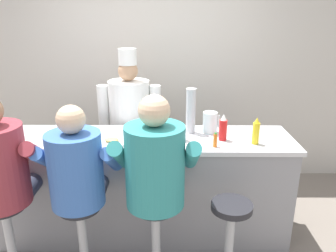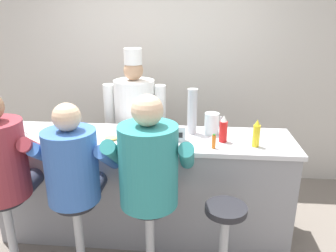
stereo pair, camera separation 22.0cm
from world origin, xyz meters
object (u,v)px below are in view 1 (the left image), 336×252
(breakfast_plate, at_px, (112,142))
(napkin_dispenser_chrome, at_px, (179,133))
(ketchup_bottle_red, at_px, (223,128))
(water_pitcher_clear, at_px, (210,122))
(diner_seated_maroon, at_px, (0,169))
(cook_in_whites_near, at_px, (130,122))
(empty_stool_round, at_px, (230,230))
(cup_stack_steel, at_px, (191,111))
(diner_seated_teal, at_px, (155,169))
(cereal_bowl, at_px, (141,133))
(diner_seated_blue, at_px, (78,173))
(hot_sauce_bottle_orange, at_px, (215,140))
(coffee_mug_white, at_px, (14,139))
(mustard_bottle_yellow, at_px, (256,132))

(breakfast_plate, height_order, napkin_dispenser_chrome, napkin_dispenser_chrome)
(ketchup_bottle_red, height_order, napkin_dispenser_chrome, ketchup_bottle_red)
(ketchup_bottle_red, height_order, water_pitcher_clear, ketchup_bottle_red)
(water_pitcher_clear, xyz_separation_m, napkin_dispenser_chrome, (-0.29, -0.21, -0.03))
(ketchup_bottle_red, height_order, diner_seated_maroon, diner_seated_maroon)
(water_pitcher_clear, distance_m, cook_in_whites_near, 0.95)
(empty_stool_round, bearing_deg, cup_stack_steel, 109.95)
(water_pitcher_clear, relative_size, diner_seated_teal, 0.13)
(empty_stool_round, bearing_deg, diner_seated_teal, 176.24)
(breakfast_plate, height_order, cereal_bowl, cereal_bowl)
(breakfast_plate, height_order, cook_in_whites_near, cook_in_whites_near)
(ketchup_bottle_red, height_order, diner_seated_blue, diner_seated_blue)
(cup_stack_steel, distance_m, empty_stool_round, 1.10)
(hot_sauce_bottle_orange, bearing_deg, cereal_bowl, 158.39)
(cereal_bowl, xyz_separation_m, empty_stool_round, (0.73, -0.67, -0.56))
(ketchup_bottle_red, xyz_separation_m, empty_stool_round, (0.00, -0.57, -0.64))
(cereal_bowl, bearing_deg, coffee_mug_white, -170.50)
(diner_seated_teal, relative_size, empty_stool_round, 2.18)
(cup_stack_steel, bearing_deg, diner_seated_maroon, -153.38)
(mustard_bottle_yellow, relative_size, water_pitcher_clear, 1.18)
(ketchup_bottle_red, xyz_separation_m, breakfast_plate, (-0.97, -0.09, -0.10))
(hot_sauce_bottle_orange, height_order, diner_seated_blue, diner_seated_blue)
(mustard_bottle_yellow, distance_m, diner_seated_blue, 1.49)
(ketchup_bottle_red, xyz_separation_m, hot_sauce_bottle_orange, (-0.09, -0.16, -0.05))
(empty_stool_round, bearing_deg, hot_sauce_bottle_orange, 102.34)
(ketchup_bottle_red, bearing_deg, cook_in_whites_near, 143.62)
(water_pitcher_clear, xyz_separation_m, breakfast_plate, (-0.88, -0.28, -0.09))
(mustard_bottle_yellow, bearing_deg, ketchup_bottle_red, 161.82)
(water_pitcher_clear, distance_m, coffee_mug_white, 1.74)
(cup_stack_steel, xyz_separation_m, diner_seated_maroon, (-1.45, -0.73, -0.24))
(water_pitcher_clear, distance_m, diner_seated_teal, 0.88)
(napkin_dispenser_chrome, xyz_separation_m, empty_stool_round, (0.39, -0.55, -0.59))
(diner_seated_maroon, bearing_deg, water_pitcher_clear, 23.89)
(diner_seated_teal, distance_m, cook_in_whites_near, 1.24)
(ketchup_bottle_red, relative_size, water_pitcher_clear, 1.20)
(breakfast_plate, bearing_deg, hot_sauce_bottle_orange, -4.71)
(hot_sauce_bottle_orange, height_order, napkin_dispenser_chrome, napkin_dispenser_chrome)
(mustard_bottle_yellow, bearing_deg, diner_seated_blue, -162.39)
(cup_stack_steel, xyz_separation_m, diner_seated_blue, (-0.87, -0.73, -0.27))
(breakfast_plate, relative_size, diner_seated_blue, 0.18)
(diner_seated_teal, bearing_deg, hot_sauce_bottle_orange, 37.44)
(diner_seated_teal, xyz_separation_m, empty_stool_round, (0.58, -0.04, -0.50))
(napkin_dispenser_chrome, relative_size, cook_in_whites_near, 0.08)
(napkin_dispenser_chrome, relative_size, diner_seated_teal, 0.09)
(hot_sauce_bottle_orange, distance_m, water_pitcher_clear, 0.35)
(mustard_bottle_yellow, height_order, breakfast_plate, mustard_bottle_yellow)
(ketchup_bottle_red, height_order, mustard_bottle_yellow, ketchup_bottle_red)
(cup_stack_steel, relative_size, empty_stool_round, 0.59)
(cup_stack_steel, height_order, diner_seated_maroon, diner_seated_maroon)
(ketchup_bottle_red, distance_m, napkin_dispenser_chrome, 0.39)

